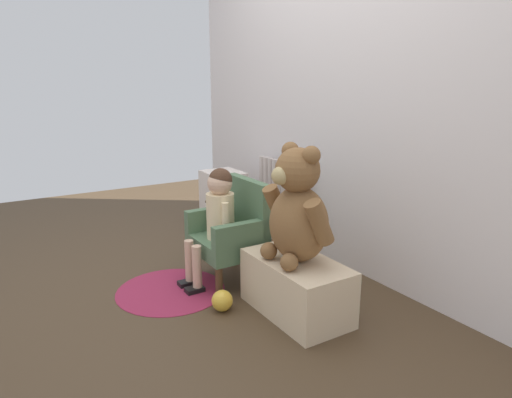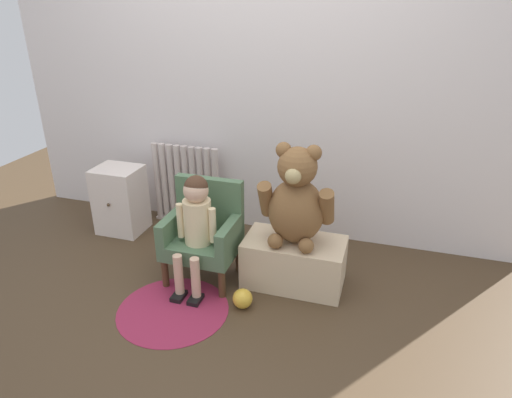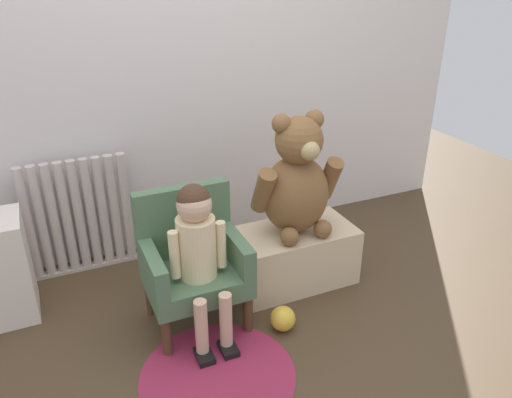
{
  "view_description": "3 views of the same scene",
  "coord_description": "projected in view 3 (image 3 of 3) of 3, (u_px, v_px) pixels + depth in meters",
  "views": [
    {
      "loc": [
        2.25,
        -0.89,
        1.23
      ],
      "look_at": [
        0.15,
        0.4,
        0.58
      ],
      "focal_mm": 32.0,
      "sensor_mm": 36.0,
      "label": 1
    },
    {
      "loc": [
        0.94,
        -1.92,
        1.69
      ],
      "look_at": [
        0.22,
        0.42,
        0.58
      ],
      "focal_mm": 32.0,
      "sensor_mm": 36.0,
      "label": 2
    },
    {
      "loc": [
        -0.64,
        -1.48,
        1.55
      ],
      "look_at": [
        0.2,
        0.39,
        0.57
      ],
      "focal_mm": 35.0,
      "sensor_mm": 36.0,
      "label": 3
    }
  ],
  "objects": [
    {
      "name": "low_bench",
      "position": [
        294.0,
        256.0,
        2.61
      ],
      "size": [
        0.62,
        0.34,
        0.3
      ],
      "primitive_type": "cube",
      "color": "beige",
      "rests_on": "ground_plane"
    },
    {
      "name": "ground_plane",
      "position": [
        251.0,
        363.0,
        2.12
      ],
      "size": [
        6.0,
        6.0,
        0.0
      ],
      "primitive_type": "plane",
      "color": "#463422"
    },
    {
      "name": "floor_rug",
      "position": [
        218.0,
        375.0,
        2.06
      ],
      "size": [
        0.65,
        0.65,
        0.01
      ],
      "primitive_type": "cylinder",
      "color": "#942543",
      "rests_on": "ground_plane"
    },
    {
      "name": "toy_ball",
      "position": [
        283.0,
        319.0,
        2.3
      ],
      "size": [
        0.12,
        0.12,
        0.12
      ],
      "primitive_type": "sphere",
      "color": "gold",
      "rests_on": "ground_plane"
    },
    {
      "name": "large_teddy_bear",
      "position": [
        297.0,
        182.0,
        2.43
      ],
      "size": [
        0.45,
        0.32,
        0.62
      ],
      "color": "brown",
      "rests_on": "low_bench"
    },
    {
      "name": "child_figure",
      "position": [
        198.0,
        242.0,
        2.12
      ],
      "size": [
        0.25,
        0.35,
        0.72
      ],
      "color": "beige",
      "rests_on": "ground_plane"
    },
    {
      "name": "back_wall",
      "position": [
        160.0,
        36.0,
        2.57
      ],
      "size": [
        3.8,
        0.05,
        2.4
      ],
      "primitive_type": "cube",
      "color": "silver",
      "rests_on": "ground_plane"
    },
    {
      "name": "child_armchair",
      "position": [
        192.0,
        260.0,
        2.27
      ],
      "size": [
        0.44,
        0.37,
        0.64
      ],
      "color": "#4D6D4D",
      "rests_on": "ground_plane"
    },
    {
      "name": "radiator",
      "position": [
        79.0,
        217.0,
        2.65
      ],
      "size": [
        0.56,
        0.05,
        0.64
      ],
      "color": "beige",
      "rests_on": "ground_plane"
    }
  ]
}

